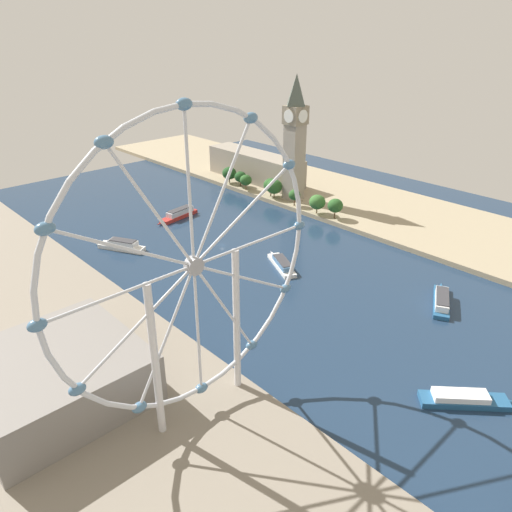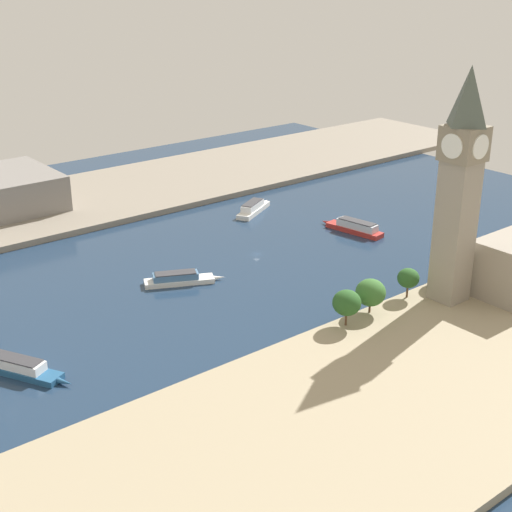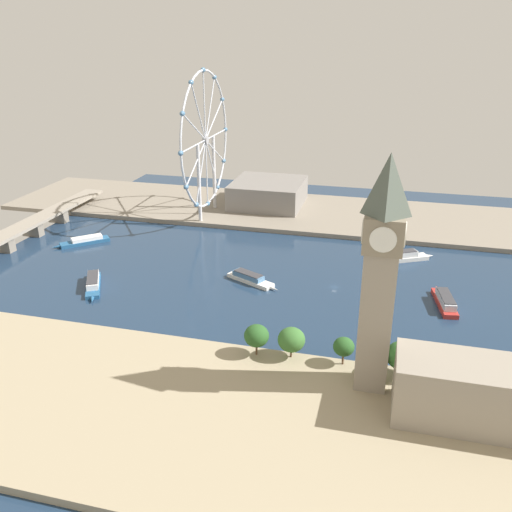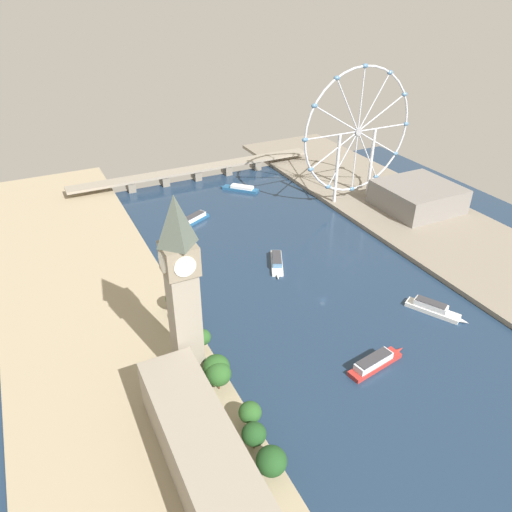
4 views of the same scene
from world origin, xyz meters
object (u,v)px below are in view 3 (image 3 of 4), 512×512
Objects in this scene: clock_tower at (380,274)px; tour_boat_0 at (445,301)px; tour_boat_1 at (85,241)px; tour_boat_4 at (250,278)px; ferris_wheel at (206,142)px; tour_boat_2 at (93,283)px; riverside_hall at (268,193)px; tour_boat_3 at (405,256)px; river_bridge at (3,240)px.

tour_boat_0 is (78.45, -31.43, -45.10)m from clock_tower.
tour_boat_4 is at bearing 122.61° from tour_boat_1.
ferris_wheel is at bearing 48.15° from tour_boat_0.
tour_boat_1 is 67.47m from tour_boat_2.
tour_boat_3 is (-79.73, -100.91, -9.49)m from riverside_hall.
riverside_hall is 133.10m from tour_boat_4.
ferris_wheel reaches higher than clock_tower.
riverside_hall is (33.43, -36.36, -42.75)m from ferris_wheel.
clock_tower is 0.86× the size of ferris_wheel.
riverside_hall is 128.96m from tour_boat_3.
tour_boat_2 reaches higher than tour_boat_4.
river_bridge is 240.93m from tour_boat_3.
tour_boat_2 is at bearing 170.77° from ferris_wheel.
tour_boat_0 reaches higher than tour_boat_2.
clock_tower is 140.17m from tour_boat_3.
riverside_hall is 168.04m from tour_boat_2.
clock_tower is 2.99× the size of tour_boat_1.
clock_tower is at bearing -110.97° from river_bridge.
riverside_hall reaches higher than tour_boat_4.
tour_boat_0 is 1.20× the size of tour_boat_1.
ferris_wheel is 2.89× the size of tour_boat_0.
tour_boat_4 is (-97.59, -57.58, -52.67)m from ferris_wheel.
river_bridge is 156.89m from tour_boat_4.
tour_boat_4 is at bearing -175.17° from tour_boat_3.
riverside_hall is 0.25× the size of river_bridge.
tour_boat_0 is (-99.97, -156.47, -52.15)m from ferris_wheel.
tour_boat_4 is (-51.28, 79.69, -0.42)m from tour_boat_3.
clock_tower is 217.99m from ferris_wheel.
ferris_wheel is 136.58m from tour_boat_2.
tour_boat_1 is at bearing 139.68° from ferris_wheel.
riverside_hall is 1.86× the size of tour_boat_1.
ferris_wheel reaches higher than tour_boat_0.
tour_boat_1 is at bearing 137.18° from riverside_hall.
tour_boat_1 is 0.92× the size of tour_boat_3.
tour_boat_3 is (132.12, -12.23, -45.19)m from clock_tower.
ferris_wheel is 192.87m from tour_boat_0.
riverside_hall is at bearing 125.18° from tour_boat_4.
tour_boat_3 is at bearing 143.09° from tour_boat_1.
tour_boat_0 is 1.06× the size of tour_boat_2.
tour_boat_0 reaches higher than tour_boat_1.
tour_boat_1 is at bearing 72.49° from tour_boat_0.
clock_tower is at bearing -24.17° from tour_boat_4.
ferris_wheel reaches higher than tour_boat_1.
tour_boat_0 is (-7.45, -255.61, -4.81)m from river_bridge.
tour_boat_1 is (109.55, 183.48, -45.82)m from clock_tower.
tour_boat_2 is 1.04× the size of tour_boat_4.
river_bridge reaches higher than tour_boat_3.
river_bridge is at bearing 133.02° from ferris_wheel.
tour_boat_2 is (-24.52, 176.71, -0.27)m from tour_boat_0.
tour_boat_2 is at bearing 69.63° from clock_tower.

